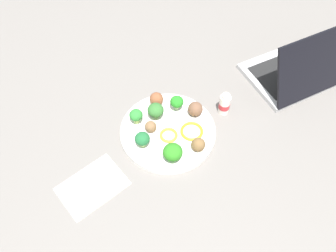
{
  "coord_description": "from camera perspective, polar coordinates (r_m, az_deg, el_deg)",
  "views": [
    {
      "loc": [
        -0.35,
        -0.47,
        0.86
      ],
      "look_at": [
        0.0,
        0.0,
        0.04
      ],
      "focal_mm": 37.58,
      "sensor_mm": 36.0,
      "label": 1
    }
  ],
  "objects": [
    {
      "name": "yogurt_bottle",
      "position": [
        1.08,
        9.14,
        3.5
      ],
      "size": [
        0.03,
        0.03,
        0.08
      ],
      "color": "white",
      "rests_on": "ground_plane"
    },
    {
      "name": "meatball_front_right",
      "position": [
        1.05,
        4.4,
        2.82
      ],
      "size": [
        0.04,
        0.04,
        0.04
      ],
      "primitive_type": "sphere",
      "color": "brown",
      "rests_on": "plate"
    },
    {
      "name": "pepper_ring_mid_left",
      "position": [
        1.02,
        3.88,
        -0.86
      ],
      "size": [
        0.08,
        0.08,
        0.01
      ],
      "primitive_type": "torus",
      "rotation": [
        0.0,
        0.0,
        4.46
      ],
      "color": "yellow",
      "rests_on": "plate"
    },
    {
      "name": "fork",
      "position": [
        0.98,
        -12.39,
        -8.36
      ],
      "size": [
        0.12,
        0.02,
        0.01
      ],
      "color": "silver",
      "rests_on": "napkin"
    },
    {
      "name": "broccoli_floret_back_left",
      "position": [
        0.98,
        -4.31,
        -1.96
      ],
      "size": [
        0.04,
        0.04,
        0.05
      ],
      "color": "#A3C872",
      "rests_on": "plate"
    },
    {
      "name": "knife",
      "position": [
        0.96,
        -11.26,
        -9.88
      ],
      "size": [
        0.15,
        0.02,
        0.01
      ],
      "color": "white",
      "rests_on": "napkin"
    },
    {
      "name": "broccoli_floret_back_right",
      "position": [
        1.03,
        -5.21,
        1.71
      ],
      "size": [
        0.04,
        0.04,
        0.05
      ],
      "color": "#A9C367",
      "rests_on": "plate"
    },
    {
      "name": "meatball_back_right",
      "position": [
        1.02,
        -2.84,
        -0.09
      ],
      "size": [
        0.03,
        0.03,
        0.03
      ],
      "primitive_type": "sphere",
      "color": "brown",
      "rests_on": "plate"
    },
    {
      "name": "ground_plane",
      "position": [
        1.04,
        0.0,
        -1.16
      ],
      "size": [
        4.0,
        4.0,
        0.0
      ],
      "primitive_type": "plane",
      "color": "slate"
    },
    {
      "name": "meatball_mid_left",
      "position": [
        0.98,
        4.94,
        -3.01
      ],
      "size": [
        0.04,
        0.04,
        0.04
      ],
      "primitive_type": "sphere",
      "color": "brown",
      "rests_on": "plate"
    },
    {
      "name": "laptop",
      "position": [
        1.24,
        20.91,
        8.59
      ],
      "size": [
        0.35,
        0.28,
        0.2
      ],
      "color": "#B5B5B5",
      "rests_on": "ground_plane"
    },
    {
      "name": "pepper_ring_front_left",
      "position": [
        1.01,
        0.11,
        -1.5
      ],
      "size": [
        0.07,
        0.07,
        0.01
      ],
      "primitive_type": "torus",
      "rotation": [
        0.0,
        0.0,
        2.27
      ],
      "color": "yellow",
      "rests_on": "plate"
    },
    {
      "name": "plate",
      "position": [
        1.03,
        0.0,
        -0.91
      ],
      "size": [
        0.28,
        0.28,
        0.02
      ],
      "primitive_type": "cylinder",
      "color": "white",
      "rests_on": "ground_plane"
    },
    {
      "name": "broccoli_floret_mid_right",
      "position": [
        0.95,
        0.78,
        -4.27
      ],
      "size": [
        0.05,
        0.05,
        0.05
      ],
      "color": "#A1BA7C",
      "rests_on": "plate"
    },
    {
      "name": "napkin",
      "position": [
        0.97,
        -12.16,
        -9.48
      ],
      "size": [
        0.18,
        0.13,
        0.01
      ],
      "primitive_type": "cube",
      "rotation": [
        0.0,
        0.0,
        0.06
      ],
      "color": "white",
      "rests_on": "ground_plane"
    },
    {
      "name": "meatball_center",
      "position": [
        1.07,
        -1.89,
        4.41
      ],
      "size": [
        0.04,
        0.04,
        0.04
      ],
      "primitive_type": "sphere",
      "color": "brown",
      "rests_on": "plate"
    },
    {
      "name": "broccoli_floret_mid_left",
      "position": [
        1.05,
        1.44,
        3.91
      ],
      "size": [
        0.04,
        0.04,
        0.05
      ],
      "color": "#9CBB82",
      "rests_on": "plate"
    },
    {
      "name": "broccoli_floret_front_right",
      "position": [
        1.03,
        -1.89,
        2.63
      ],
      "size": [
        0.05,
        0.05,
        0.05
      ],
      "color": "#92C369",
      "rests_on": "plate"
    }
  ]
}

